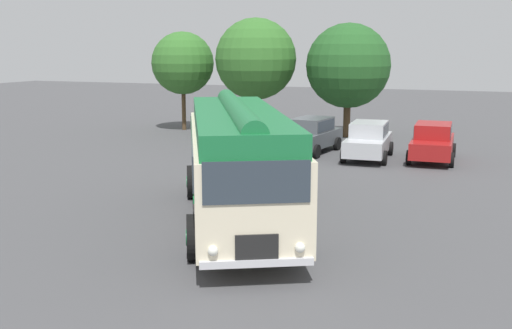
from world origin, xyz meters
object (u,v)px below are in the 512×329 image
at_px(car_mid_left, 311,135).
at_px(car_near_left, 251,132).
at_px(car_far_right, 433,142).
at_px(car_mid_right, 368,140).
at_px(vintage_bus, 237,157).

bearing_deg(car_mid_left, car_near_left, -177.21).
bearing_deg(car_far_right, car_near_left, -179.77).
relative_size(car_near_left, car_mid_right, 1.02).
xyz_separation_m(car_near_left, car_far_right, (8.68, 0.03, 0.00)).
relative_size(car_mid_right, car_far_right, 1.01).
relative_size(vintage_bus, car_near_left, 2.30).
xyz_separation_m(vintage_bus, car_mid_left, (-1.28, 12.06, -1.05)).
bearing_deg(car_mid_right, car_near_left, 174.86).
distance_m(car_mid_right, car_far_right, 2.81).
distance_m(vintage_bus, car_near_left, 12.71).
distance_m(car_near_left, car_far_right, 8.68).
relative_size(car_near_left, car_mid_left, 1.00).
xyz_separation_m(vintage_bus, car_far_right, (4.36, 11.94, -1.05)).
bearing_deg(car_mid_left, car_far_right, -1.15).
relative_size(car_mid_left, car_mid_right, 1.02).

